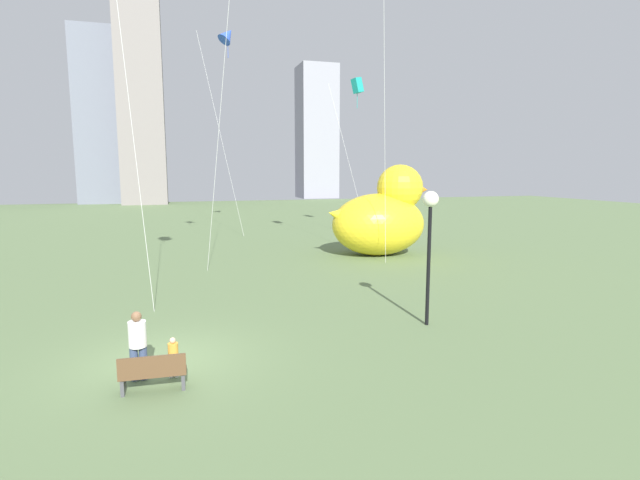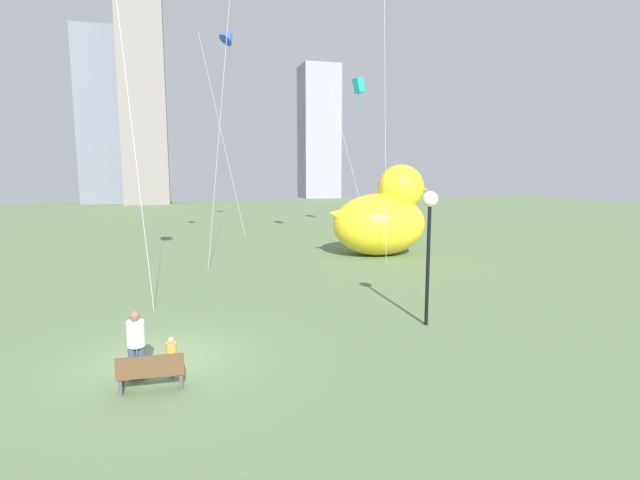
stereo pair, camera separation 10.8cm
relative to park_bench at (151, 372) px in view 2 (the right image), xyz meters
name	(u,v)px [view 2 (the right image)]	position (x,y,z in m)	size (l,w,h in m)	color
ground_plane	(163,360)	(0.19, 1.88, -0.47)	(140.00, 140.00, 0.00)	#60784D
park_bench	(151,372)	(0.00, 0.00, 0.00)	(1.49, 0.50, 0.90)	brown
person_adult	(136,342)	(-0.36, 0.81, 0.47)	(0.42, 0.42, 1.70)	#38476B
person_child	(172,355)	(0.45, 0.72, 0.09)	(0.25, 0.25, 1.01)	silver
giant_inflatable_duck	(383,217)	(12.42, 15.47, 1.83)	(6.51, 4.18, 5.40)	yellow
lamppost	(429,219)	(8.41, 2.63, 3.02)	(0.51, 0.51, 4.38)	black
city_skyline	(83,90)	(-12.68, 71.93, 16.66)	(72.97, 15.51, 41.06)	slate
kite_teal	(359,86)	(14.32, 24.88, 10.96)	(2.87, 2.78, 12.13)	silver
kite_blue	(229,36)	(4.99, 28.72, 14.94)	(3.32, 3.22, 16.23)	silver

